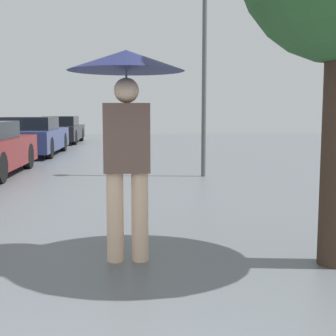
% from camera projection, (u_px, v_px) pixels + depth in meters
% --- Properties ---
extents(pedestrian, '(1.07, 1.07, 1.97)m').
position_uv_depth(pedestrian, '(126.00, 98.00, 4.29)').
color(pedestrian, beige).
rests_on(pedestrian, ground_plane).
extents(parked_car_third, '(1.77, 4.55, 1.26)m').
position_uv_depth(parked_car_third, '(32.00, 137.00, 15.58)').
color(parked_car_third, navy).
rests_on(parked_car_third, ground_plane).
extents(parked_car_farthest, '(1.64, 4.40, 1.24)m').
position_uv_depth(parked_car_farthest, '(62.00, 130.00, 21.73)').
color(parked_car_farthest, black).
rests_on(parked_car_farthest, ground_plane).
extents(street_lamp, '(0.32, 0.32, 4.77)m').
position_uv_depth(street_lamp, '(205.00, 27.00, 10.01)').
color(street_lamp, '#515456').
rests_on(street_lamp, ground_plane).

